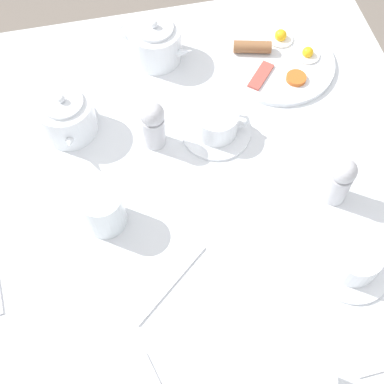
{
  "coord_description": "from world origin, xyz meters",
  "views": [
    {
      "loc": [
        0.12,
        0.52,
        1.66
      ],
      "look_at": [
        0.0,
        0.0,
        0.74
      ],
      "focal_mm": 50.0,
      "sensor_mm": 36.0,
      "label": 1
    }
  ],
  "objects": [
    {
      "name": "breakfast_plate",
      "position": [
        -0.28,
        -0.31,
        0.73
      ],
      "size": [
        0.26,
        0.26,
        0.04
      ],
      "color": "white",
      "rests_on": "table"
    },
    {
      "name": "salt_grinder",
      "position": [
        0.05,
        -0.15,
        0.78
      ],
      "size": [
        0.05,
        0.05,
        0.12
      ],
      "color": "#BCBCC1",
      "rests_on": "table"
    },
    {
      "name": "teapot_near",
      "position": [
        -0.0,
        -0.4,
        0.76
      ],
      "size": [
        0.16,
        0.14,
        0.11
      ],
      "rotation": [
        0.0,
        0.0,
        2.44
      ],
      "color": "white",
      "rests_on": "table"
    },
    {
      "name": "table",
      "position": [
        0.0,
        0.0,
        0.66
      ],
      "size": [
        1.07,
        1.11,
        0.72
      ],
      "color": "silver",
      "rests_on": "ground_plane"
    },
    {
      "name": "pepper_grinder",
      "position": [
        -0.28,
        0.06,
        0.78
      ],
      "size": [
        0.05,
        0.05,
        0.12
      ],
      "color": "#BCBCC1",
      "rests_on": "table"
    },
    {
      "name": "teapot_far",
      "position": [
        0.22,
        -0.23,
        0.76
      ],
      "size": [
        0.12,
        0.2,
        0.11
      ],
      "rotation": [
        0.0,
        0.0,
        1.57
      ],
      "color": "white",
      "rests_on": "table"
    },
    {
      "name": "knife_by_plate",
      "position": [
        0.08,
        0.17,
        0.72
      ],
      "size": [
        0.16,
        0.13,
        0.0
      ],
      "rotation": [
        0.0,
        0.0,
        5.4
      ],
      "color": "silver",
      "rests_on": "table"
    },
    {
      "name": "teacup_with_saucer_right",
      "position": [
        -0.26,
        0.21,
        0.74
      ],
      "size": [
        0.15,
        0.15,
        0.06
      ],
      "color": "white",
      "rests_on": "table"
    },
    {
      "name": "ground_plane",
      "position": [
        0.0,
        0.0,
        0.0
      ],
      "size": [
        8.0,
        8.0,
        0.0
      ],
      "primitive_type": "plane",
      "color": "#70665B"
    },
    {
      "name": "water_glass_short",
      "position": [
        -0.1,
        0.4,
        0.76
      ],
      "size": [
        0.08,
        0.08,
        0.08
      ],
      "color": "white",
      "rests_on": "table"
    },
    {
      "name": "water_glass_tall",
      "position": [
        0.18,
        0.02,
        0.76
      ],
      "size": [
        0.08,
        0.08,
        0.09
      ],
      "color": "white",
      "rests_on": "table"
    },
    {
      "name": "teacup_with_saucer_left",
      "position": [
        -0.09,
        -0.15,
        0.75
      ],
      "size": [
        0.15,
        0.15,
        0.06
      ],
      "color": "white",
      "rests_on": "table"
    }
  ]
}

